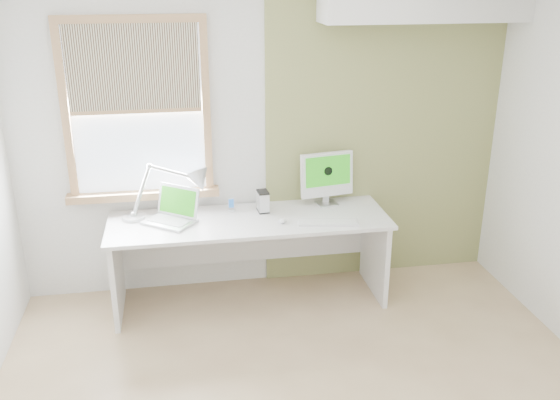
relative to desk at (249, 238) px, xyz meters
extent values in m
cube|color=silver|center=(0.19, 0.32, 0.77)|extent=(4.00, 0.02, 2.60)
cube|color=#7C8B51|center=(1.19, 0.30, 0.77)|extent=(2.00, 0.02, 2.60)
cube|color=#AB8056|center=(-1.34, 0.28, 1.02)|extent=(0.06, 0.06, 1.42)
cube|color=#AB8056|center=(-0.28, 0.28, 1.02)|extent=(0.06, 0.06, 1.42)
cube|color=#AB8056|center=(-0.81, 0.28, 1.70)|extent=(1.00, 0.06, 0.06)
cube|color=#AB8056|center=(-0.81, 0.26, 0.34)|extent=(1.20, 0.14, 0.06)
cube|color=#D1E2F9|center=(-0.81, 0.30, 1.02)|extent=(1.00, 0.01, 1.30)
cube|color=beige|center=(-0.81, 0.25, 1.34)|extent=(0.98, 0.02, 0.65)
cube|color=#AB8056|center=(-0.81, 0.25, 1.02)|extent=(0.98, 0.03, 0.03)
cube|color=white|center=(0.00, -0.06, 0.18)|extent=(2.20, 0.70, 0.03)
cube|color=white|center=(-1.05, -0.06, -0.18)|extent=(0.04, 0.64, 0.70)
cube|color=white|center=(1.05, -0.06, -0.18)|extent=(0.04, 0.64, 0.70)
cube|color=white|center=(0.00, 0.26, -0.08)|extent=(2.08, 0.02, 0.48)
cylinder|color=silver|center=(-0.90, 0.10, 0.21)|extent=(0.22, 0.22, 0.03)
sphere|color=silver|center=(-0.90, 0.10, 0.23)|extent=(0.06, 0.06, 0.05)
cylinder|color=silver|center=(-0.82, 0.11, 0.42)|extent=(0.18, 0.07, 0.39)
sphere|color=silver|center=(-0.75, 0.13, 0.61)|extent=(0.06, 0.06, 0.05)
cylinder|color=silver|center=(-0.57, 0.15, 0.55)|extent=(0.36, 0.06, 0.15)
sphere|color=silver|center=(-0.40, 0.16, 0.48)|extent=(0.05, 0.05, 0.04)
cone|color=silver|center=(-0.37, 0.17, 0.45)|extent=(0.31, 0.32, 0.24)
cube|color=silver|center=(-0.62, -0.04, 0.21)|extent=(0.45, 0.43, 0.02)
cube|color=#B2B5B7|center=(-0.62, -0.04, 0.22)|extent=(0.34, 0.31, 0.00)
cube|color=silver|center=(-0.54, 0.06, 0.33)|extent=(0.34, 0.28, 0.24)
cube|color=#1D7A11|center=(-0.55, 0.06, 0.33)|extent=(0.29, 0.24, 0.20)
cylinder|color=silver|center=(-0.12, 0.13, 0.20)|extent=(0.07, 0.07, 0.02)
cube|color=silver|center=(-0.12, 0.13, 0.26)|extent=(0.05, 0.02, 0.10)
cube|color=#194C99|center=(-0.12, 0.12, 0.26)|extent=(0.04, 0.01, 0.07)
cube|color=silver|center=(0.13, 0.08, 0.28)|extent=(0.09, 0.14, 0.17)
cube|color=black|center=(0.13, 0.08, 0.36)|extent=(0.09, 0.14, 0.01)
cube|color=black|center=(0.13, 0.08, 0.20)|extent=(0.09, 0.14, 0.01)
cube|color=silver|center=(0.68, 0.15, 0.20)|extent=(0.19, 0.17, 0.01)
cube|color=silver|center=(0.67, 0.17, 0.28)|extent=(0.06, 0.03, 0.15)
cube|color=white|center=(0.68, 0.17, 0.45)|extent=(0.45, 0.15, 0.37)
cube|color=#1D7A11|center=(0.68, 0.14, 0.49)|extent=(0.39, 0.09, 0.25)
cylinder|color=black|center=(0.68, 0.14, 0.49)|extent=(0.07, 0.02, 0.07)
cube|color=white|center=(0.59, -0.26, 0.20)|extent=(0.48, 0.21, 0.02)
cube|color=white|center=(0.59, -0.26, 0.21)|extent=(0.44, 0.17, 0.00)
ellipsoid|color=white|center=(0.25, -0.18, 0.21)|extent=(0.08, 0.11, 0.03)
camera|label=1|loc=(-0.52, -4.45, 2.03)|focal=39.03mm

